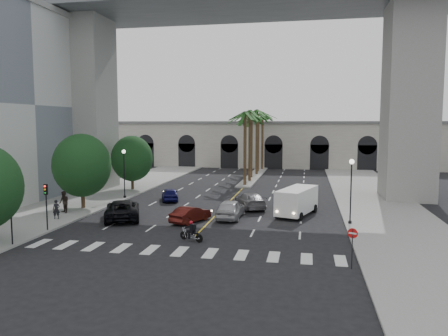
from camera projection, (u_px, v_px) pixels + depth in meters
ground at (186, 245)px, 29.44m from camera, size 140.00×140.00×0.00m
sidewalk_left at (90, 199)px, 46.89m from camera, size 8.00×100.00×0.15m
sidewalk_right at (382, 209)px, 41.28m from camera, size 8.00×100.00×0.15m
median at (254, 176)px, 66.55m from camera, size 2.00×24.00×0.20m
pier_building at (265, 144)px, 82.73m from camera, size 71.00×10.50×8.50m
bridge at (269, 30)px, 48.38m from camera, size 75.00×13.00×26.00m
palm_a at (245, 116)px, 55.85m from camera, size 3.20×3.20×10.30m
palm_b at (250, 114)px, 59.71m from camera, size 3.20×3.20×10.60m
palm_c at (251, 118)px, 63.72m from camera, size 3.20×3.20×10.10m
palm_d at (257, 113)px, 67.49m from camera, size 3.20×3.20×10.90m
palm_e at (258, 117)px, 71.49m from camera, size 3.20×3.20×10.40m
palm_f at (263, 116)px, 75.31m from camera, size 3.20×3.20×10.70m
street_tree_mid at (82, 165)px, 41.20m from camera, size 5.44×5.44×7.21m
street_tree_far at (132, 158)px, 52.96m from camera, size 5.04×5.04×6.68m
lamp_post_left_far at (124, 169)px, 46.87m from camera, size 0.40×0.40×5.35m
lamp_post_right at (351, 186)px, 34.79m from camera, size 0.40×0.40×5.35m
traffic_signal_near at (11, 209)px, 28.85m from camera, size 0.25×0.18×3.65m
traffic_signal_far at (46, 199)px, 32.76m from camera, size 0.25×0.18×3.65m
motorcycle_rider at (192, 232)px, 30.37m from camera, size 1.85×0.93×1.43m
car_a at (231, 209)px, 37.61m from camera, size 2.09×4.90×1.65m
car_b at (191, 214)px, 36.15m from camera, size 2.85×4.27×1.33m
car_c at (122, 210)px, 37.27m from camera, size 4.84×6.60×1.67m
car_d at (250, 200)px, 42.10m from camera, size 3.95×5.62×1.51m
car_e at (170, 194)px, 46.11m from camera, size 2.95×4.36×1.38m
cargo_van at (297, 200)px, 38.71m from camera, size 3.77×6.09×2.43m
pedestrian_a at (56, 209)px, 36.72m from camera, size 0.69×0.58×1.62m
pedestrian_b at (64, 202)px, 39.09m from camera, size 1.22×1.16×1.98m
do_not_enter_sign at (352, 239)px, 24.44m from camera, size 0.54×0.26×2.35m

